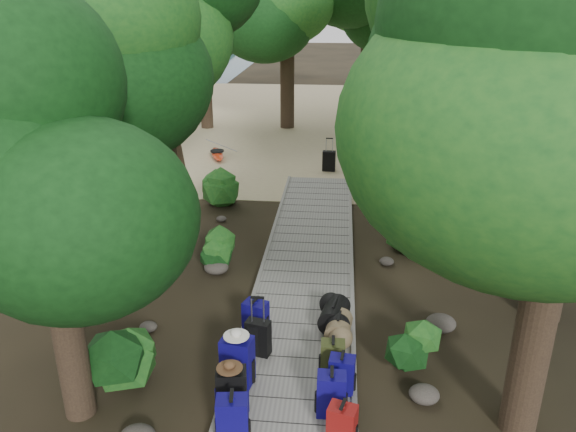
# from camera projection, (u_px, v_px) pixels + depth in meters

# --- Properties ---
(ground) EXTENTS (120.00, 120.00, 0.00)m
(ground) POSITION_uv_depth(u_px,v_px,m) (305.00, 288.00, 11.46)
(ground) COLOR #2E2517
(ground) RESTS_ON ground
(sand_beach) EXTENTS (40.00, 22.00, 0.02)m
(sand_beach) POSITION_uv_depth(u_px,v_px,m) (328.00, 121.00, 26.24)
(sand_beach) COLOR tan
(sand_beach) RESTS_ON ground
(boardwalk) EXTENTS (2.00, 12.00, 0.12)m
(boardwalk) POSITION_uv_depth(u_px,v_px,m) (308.00, 264.00, 12.36)
(boardwalk) COLOR gray
(boardwalk) RESTS_ON ground
(backpack_left_a) EXTENTS (0.44, 0.34, 0.77)m
(backpack_left_a) POSITION_uv_depth(u_px,v_px,m) (233.00, 418.00, 7.25)
(backpack_left_a) COLOR #0E066E
(backpack_left_a) RESTS_ON boardwalk
(backpack_left_b) EXTENTS (0.46, 0.36, 0.77)m
(backpack_left_b) POSITION_uv_depth(u_px,v_px,m) (232.00, 389.00, 7.79)
(backpack_left_b) COLOR black
(backpack_left_b) RESTS_ON boardwalk
(backpack_left_c) EXTENTS (0.51, 0.40, 0.85)m
(backpack_left_c) POSITION_uv_depth(u_px,v_px,m) (237.00, 358.00, 8.37)
(backpack_left_c) COLOR #0E066E
(backpack_left_c) RESTS_ON boardwalk
(backpack_left_d) EXTENTS (0.48, 0.41, 0.61)m
(backpack_left_d) POSITION_uv_depth(u_px,v_px,m) (256.00, 315.00, 9.73)
(backpack_left_d) COLOR #0E066E
(backpack_left_d) RESTS_ON boardwalk
(backpack_right_a) EXTENTS (0.42, 0.35, 0.65)m
(backpack_right_a) POSITION_uv_depth(u_px,v_px,m) (342.00, 423.00, 7.26)
(backpack_right_a) COLOR maroon
(backpack_right_a) RESTS_ON boardwalk
(backpack_right_b) EXTENTS (0.40, 0.29, 0.72)m
(backpack_right_b) POSITION_uv_depth(u_px,v_px,m) (331.00, 392.00, 7.77)
(backpack_right_b) COLOR #0E066E
(backpack_right_b) RESTS_ON boardwalk
(backpack_right_c) EXTENTS (0.40, 0.31, 0.64)m
(backpack_right_c) POSITION_uv_depth(u_px,v_px,m) (342.00, 372.00, 8.23)
(backpack_right_c) COLOR #0E066E
(backpack_right_c) RESTS_ON boardwalk
(backpack_right_d) EXTENTS (0.38, 0.28, 0.57)m
(backpack_right_d) POSITION_uv_depth(u_px,v_px,m) (333.00, 355.00, 8.68)
(backpack_right_d) COLOR #38431B
(backpack_right_d) RESTS_ON boardwalk
(duffel_right_khaki) EXTENTS (0.49, 0.67, 0.41)m
(duffel_right_khaki) POSITION_uv_depth(u_px,v_px,m) (339.00, 327.00, 9.55)
(duffel_right_khaki) COLOR brown
(duffel_right_khaki) RESTS_ON boardwalk
(duffel_right_black) EXTENTS (0.58, 0.79, 0.45)m
(duffel_right_black) POSITION_uv_depth(u_px,v_px,m) (334.00, 315.00, 9.88)
(duffel_right_black) COLOR black
(duffel_right_black) RESTS_ON boardwalk
(suitcase_on_boardwalk) EXTENTS (0.43, 0.30, 0.61)m
(suitcase_on_boardwalk) POSITION_uv_depth(u_px,v_px,m) (258.00, 338.00, 9.09)
(suitcase_on_boardwalk) COLOR black
(suitcase_on_boardwalk) RESTS_ON boardwalk
(lone_suitcase_on_sand) EXTENTS (0.44, 0.27, 0.68)m
(lone_suitcase_on_sand) POSITION_uv_depth(u_px,v_px,m) (329.00, 161.00, 18.83)
(lone_suitcase_on_sand) COLOR black
(lone_suitcase_on_sand) RESTS_ON sand_beach
(hat_brown) EXTENTS (0.36, 0.36, 0.11)m
(hat_brown) POSITION_uv_depth(u_px,v_px,m) (229.00, 365.00, 7.58)
(hat_brown) COLOR #51351E
(hat_brown) RESTS_ON backpack_left_b
(hat_white) EXTENTS (0.38, 0.38, 0.13)m
(hat_white) POSITION_uv_depth(u_px,v_px,m) (236.00, 332.00, 8.15)
(hat_white) COLOR silver
(hat_white) RESTS_ON backpack_left_c
(kayak) EXTENTS (1.83, 3.65, 0.36)m
(kayak) POSITION_uv_depth(u_px,v_px,m) (217.00, 153.00, 20.39)
(kayak) COLOR #B62B0F
(kayak) RESTS_ON sand_beach
(sun_lounger) EXTENTS (1.43, 2.13, 0.66)m
(sun_lounger) POSITION_uv_depth(u_px,v_px,m) (429.00, 152.00, 19.92)
(sun_lounger) COLOR silver
(sun_lounger) RESTS_ON sand_beach
(tree_right_a) EXTENTS (4.26, 4.26, 7.10)m
(tree_right_a) POSITION_uv_depth(u_px,v_px,m) (563.00, 185.00, 6.49)
(tree_right_a) COLOR black
(tree_right_a) RESTS_ON ground
(tree_right_c) EXTENTS (5.55, 5.55, 9.60)m
(tree_right_c) POSITION_uv_depth(u_px,v_px,m) (507.00, 36.00, 11.42)
(tree_right_c) COLOR black
(tree_right_c) RESTS_ON ground
(tree_right_e) EXTENTS (5.47, 5.47, 9.84)m
(tree_right_e) POSITION_uv_depth(u_px,v_px,m) (487.00, 19.00, 15.91)
(tree_right_e) COLOR black
(tree_right_e) RESTS_ON ground
(tree_right_f) EXTENTS (5.00, 5.00, 8.92)m
(tree_right_f) POSITION_uv_depth(u_px,v_px,m) (523.00, 32.00, 17.51)
(tree_right_f) COLOR black
(tree_right_f) RESTS_ON ground
(tree_left_a) EXTENTS (3.70, 3.70, 6.16)m
(tree_left_a) POSITION_uv_depth(u_px,v_px,m) (48.00, 213.00, 6.95)
(tree_left_a) COLOR black
(tree_left_a) RESTS_ON ground
(tree_left_b) EXTENTS (4.41, 4.41, 7.93)m
(tree_left_b) POSITION_uv_depth(u_px,v_px,m) (70.00, 91.00, 10.20)
(tree_left_b) COLOR black
(tree_left_b) RESTS_ON ground
(tree_left_c) EXTENTS (5.10, 5.10, 8.87)m
(tree_left_c) POSITION_uv_depth(u_px,v_px,m) (156.00, 46.00, 13.33)
(tree_left_c) COLOR black
(tree_left_c) RESTS_ON ground
(tree_back_a) EXTENTS (5.08, 5.08, 8.79)m
(tree_back_a) POSITION_uv_depth(u_px,v_px,m) (287.00, 24.00, 23.44)
(tree_back_a) COLOR black
(tree_back_a) RESTS_ON ground
(tree_back_b) EXTENTS (5.13, 5.13, 9.16)m
(tree_back_b) POSITION_uv_depth(u_px,v_px,m) (369.00, 18.00, 24.80)
(tree_back_b) COLOR black
(tree_back_b) RESTS_ON ground
(tree_back_c) EXTENTS (4.59, 4.59, 8.27)m
(tree_back_c) POSITION_uv_depth(u_px,v_px,m) (439.00, 29.00, 24.17)
(tree_back_c) COLOR black
(tree_back_c) RESTS_ON ground
(tree_back_d) EXTENTS (4.58, 4.58, 7.63)m
(tree_back_d) POSITION_uv_depth(u_px,v_px,m) (203.00, 38.00, 23.62)
(tree_back_d) COLOR black
(tree_back_d) RESTS_ON ground
(palm_right_a) EXTENTS (4.29, 4.29, 7.32)m
(palm_right_a) POSITION_uv_depth(u_px,v_px,m) (428.00, 67.00, 15.97)
(palm_right_a) COLOR #124214
(palm_right_a) RESTS_ON ground
(palm_right_b) EXTENTS (3.91, 3.91, 7.56)m
(palm_right_b) POSITION_uv_depth(u_px,v_px,m) (477.00, 50.00, 19.26)
(palm_right_b) COLOR #124214
(palm_right_b) RESTS_ON ground
(palm_right_c) EXTENTS (4.08, 4.08, 6.49)m
(palm_right_c) POSITION_uv_depth(u_px,v_px,m) (391.00, 57.00, 22.09)
(palm_right_c) COLOR #124214
(palm_right_c) RESTS_ON ground
(palm_left_a) EXTENTS (4.91, 4.91, 7.82)m
(palm_left_a) POSITION_uv_depth(u_px,v_px,m) (164.00, 56.00, 16.15)
(palm_left_a) COLOR #124214
(palm_left_a) RESTS_ON ground
(rock_left_b) EXTENTS (0.32, 0.28, 0.17)m
(rock_left_b) POSITION_uv_depth(u_px,v_px,m) (148.00, 327.00, 9.99)
(rock_left_b) COLOR #4C473F
(rock_left_b) RESTS_ON ground
(rock_left_c) EXTENTS (0.53, 0.48, 0.29)m
(rock_left_c) POSITION_uv_depth(u_px,v_px,m) (216.00, 267.00, 12.03)
(rock_left_c) COLOR #4C473F
(rock_left_c) RESTS_ON ground
(rock_left_d) EXTENTS (0.27, 0.24, 0.15)m
(rock_left_d) POSITION_uv_depth(u_px,v_px,m) (221.00, 219.00, 14.79)
(rock_left_d) COLOR #4C473F
(rock_left_d) RESTS_ON ground
(rock_right_a) EXTENTS (0.45, 0.41, 0.25)m
(rock_right_a) POSITION_uv_depth(u_px,v_px,m) (424.00, 394.00, 8.26)
(rock_right_a) COLOR #4C473F
(rock_right_a) RESTS_ON ground
(rock_right_b) EXTENTS (0.54, 0.49, 0.30)m
(rock_right_b) POSITION_uv_depth(u_px,v_px,m) (441.00, 323.00, 9.99)
(rock_right_b) COLOR #4C473F
(rock_right_b) RESTS_ON ground
(rock_right_c) EXTENTS (0.32, 0.29, 0.18)m
(rock_right_c) POSITION_uv_depth(u_px,v_px,m) (387.00, 261.00, 12.42)
(rock_right_c) COLOR #4C473F
(rock_right_c) RESTS_ON ground
(shrub_left_a) EXTENTS (1.18, 1.18, 1.06)m
(shrub_left_a) POSITION_uv_depth(u_px,v_px,m) (126.00, 358.00, 8.40)
(shrub_left_a) COLOR #164A19
(shrub_left_a) RESTS_ON ground
(shrub_left_b) EXTENTS (0.84, 0.84, 0.76)m
(shrub_left_b) POSITION_uv_depth(u_px,v_px,m) (222.00, 249.00, 12.31)
(shrub_left_b) COLOR #164A19
(shrub_left_b) RESTS_ON ground
(shrub_left_c) EXTENTS (1.21, 1.21, 1.09)m
(shrub_left_c) POSITION_uv_depth(u_px,v_px,m) (222.00, 186.00, 15.80)
(shrub_left_c) COLOR #164A19
(shrub_left_c) RESTS_ON ground
(shrub_right_a) EXTENTS (0.91, 0.91, 0.82)m
(shrub_right_a) POSITION_uv_depth(u_px,v_px,m) (413.00, 349.00, 8.83)
(shrub_right_a) COLOR #164A19
(shrub_right_a) RESTS_ON ground
(shrub_right_b) EXTENTS (1.39, 1.39, 1.25)m
(shrub_right_b) POSITION_uv_depth(u_px,v_px,m) (407.00, 223.00, 13.06)
(shrub_right_b) COLOR #164A19
(shrub_right_b) RESTS_ON ground
(shrub_right_c) EXTENTS (0.82, 0.82, 0.74)m
(shrub_right_c) POSITION_uv_depth(u_px,v_px,m) (381.00, 184.00, 16.52)
(shrub_right_c) COLOR #164A19
(shrub_right_c) RESTS_ON ground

